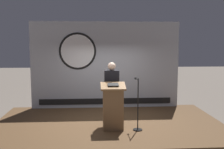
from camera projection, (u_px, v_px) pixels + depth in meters
name	position (u px, v px, depth m)	size (l,w,h in m)	color
ground_plane	(109.00, 133.00, 7.79)	(40.00, 40.00, 0.00)	#6B6056
stage_platform	(108.00, 128.00, 7.77)	(6.40, 4.00, 0.30)	brown
banner_display	(105.00, 65.00, 9.40)	(5.06, 0.12, 2.95)	#B2B7C1
podium	(113.00, 107.00, 7.12)	(0.64, 0.50, 1.22)	olive
speaker_person	(112.00, 93.00, 7.56)	(0.40, 0.26, 1.72)	black
microphone_stand	(137.00, 112.00, 7.09)	(0.24, 0.57, 1.35)	black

